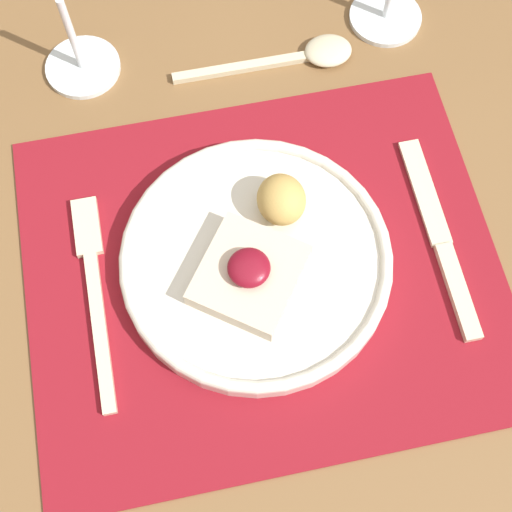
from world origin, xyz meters
name	(u,v)px	position (x,y,z in m)	size (l,w,h in m)	color
ground_plane	(259,416)	(0.00, 0.00, 0.00)	(8.00, 8.00, 0.00)	brown
dining_table	(262,304)	(0.00, 0.00, 0.65)	(1.23, 1.03, 0.75)	brown
placemat	(263,271)	(0.00, 0.00, 0.75)	(0.43, 0.36, 0.00)	maroon
dinner_plate	(257,258)	(0.00, 0.01, 0.76)	(0.25, 0.25, 0.06)	silver
fork	(94,284)	(-0.15, 0.02, 0.75)	(0.02, 0.21, 0.01)	beige
knife	(444,249)	(0.17, -0.01, 0.75)	(0.02, 0.21, 0.01)	beige
spoon	(306,55)	(0.09, 0.23, 0.75)	(0.19, 0.04, 0.01)	beige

